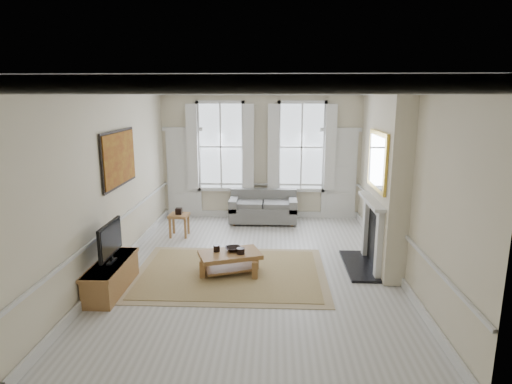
{
  "coord_description": "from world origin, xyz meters",
  "views": [
    {
      "loc": [
        0.36,
        -7.54,
        3.2
      ],
      "look_at": [
        -0.02,
        1.08,
        1.25
      ],
      "focal_mm": 30.0,
      "sensor_mm": 36.0,
      "label": 1
    }
  ],
  "objects_px": {
    "sofa": "(263,209)",
    "tv_stand": "(112,277)",
    "coffee_table": "(230,257)",
    "side_table": "(179,219)"
  },
  "relations": [
    {
      "from": "tv_stand",
      "to": "side_table",
      "type": "bearing_deg",
      "value": 80.26
    },
    {
      "from": "side_table",
      "to": "sofa",
      "type": "bearing_deg",
      "value": 32.6
    },
    {
      "from": "sofa",
      "to": "tv_stand",
      "type": "distance_m",
      "value": 4.78
    },
    {
      "from": "sofa",
      "to": "coffee_table",
      "type": "relative_size",
      "value": 1.38
    },
    {
      "from": "sofa",
      "to": "coffee_table",
      "type": "xyz_separation_m",
      "value": [
        -0.51,
        -3.34,
        -0.02
      ]
    },
    {
      "from": "side_table",
      "to": "tv_stand",
      "type": "height_order",
      "value": "side_table"
    },
    {
      "from": "coffee_table",
      "to": "tv_stand",
      "type": "xyz_separation_m",
      "value": [
        -1.9,
        -0.79,
        -0.08
      ]
    },
    {
      "from": "sofa",
      "to": "tv_stand",
      "type": "height_order",
      "value": "sofa"
    },
    {
      "from": "side_table",
      "to": "coffee_table",
      "type": "relative_size",
      "value": 0.43
    },
    {
      "from": "sofa",
      "to": "side_table",
      "type": "distance_m",
      "value": 2.28
    }
  ]
}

